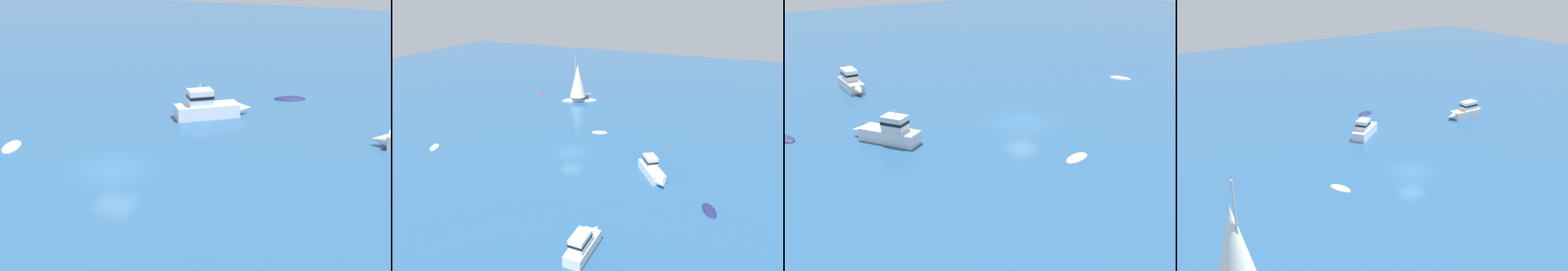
% 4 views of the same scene
% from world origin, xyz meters
% --- Properties ---
extents(ground_plane, '(160.00, 160.00, 0.00)m').
position_xyz_m(ground_plane, '(0.00, 0.00, 0.00)').
color(ground_plane, navy).
extents(cabin_cruiser, '(5.69, 4.66, 2.77)m').
position_xyz_m(cabin_cruiser, '(-1.99, -11.65, 0.84)').
color(cabin_cruiser, white).
rests_on(cabin_cruiser, ground).
extents(dinghy, '(3.03, 2.23, 0.48)m').
position_xyz_m(dinghy, '(-6.80, -18.84, 0.00)').
color(dinghy, '#191E4C').
rests_on(dinghy, ground).
extents(rib, '(1.78, 2.60, 0.41)m').
position_xyz_m(rib, '(8.20, -0.79, 0.00)').
color(rib, silver).
rests_on(rib, ground).
extents(sailboat, '(4.46, 6.65, 9.33)m').
position_xyz_m(sailboat, '(21.99, 9.35, 3.24)').
color(sailboat, white).
rests_on(sailboat, ground).
extents(powerboat, '(5.55, 1.57, 2.63)m').
position_xyz_m(powerboat, '(-17.51, -9.86, 0.84)').
color(powerboat, silver).
rests_on(powerboat, ground).
extents(skiff, '(2.58, 1.95, 0.37)m').
position_xyz_m(skiff, '(-6.21, 18.13, 0.00)').
color(skiff, white).
rests_on(skiff, ground).
extents(channel_buoy, '(0.60, 0.60, 1.03)m').
position_xyz_m(channel_buoy, '(22.15, 17.56, 0.01)').
color(channel_buoy, red).
rests_on(channel_buoy, ground).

